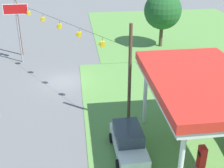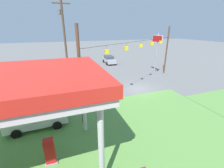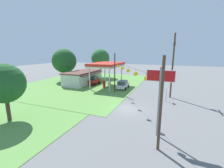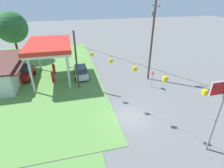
# 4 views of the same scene
# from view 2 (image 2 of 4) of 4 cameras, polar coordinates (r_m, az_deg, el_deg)

# --- Properties ---
(ground_plane) EXTENTS (160.00, 160.00, 0.00)m
(ground_plane) POSITION_cam_2_polar(r_m,az_deg,el_deg) (20.11, 9.80, -1.82)
(ground_plane) COLOR slate
(fuel_pump_near) EXTENTS (0.71, 0.56, 1.70)m
(fuel_pump_near) POSITION_cam_2_polar(r_m,az_deg,el_deg) (10.16, -22.57, -22.83)
(fuel_pump_near) COLOR gray
(fuel_pump_near) RESTS_ON ground
(car_at_pumps_front) EXTENTS (4.59, 2.20, 1.84)m
(car_at_pumps_front) POSITION_cam_2_polar(r_m,az_deg,el_deg) (13.59, -26.20, -10.87)
(car_at_pumps_front) COLOR white
(car_at_pumps_front) RESTS_ON ground
(car_on_crossroad) EXTENTS (2.28, 4.99, 1.70)m
(car_on_crossroad) POSITION_cam_2_polar(r_m,az_deg,el_deg) (34.23, -1.13, 9.32)
(car_on_crossroad) COLOR #9E9EA3
(car_on_crossroad) RESTS_ON ground
(stop_sign_roadside) EXTENTS (0.80, 0.08, 2.50)m
(stop_sign_roadside) POSITION_cam_2_polar(r_m,az_deg,el_deg) (22.21, -9.48, 5.30)
(stop_sign_roadside) COLOR #99999E
(stop_sign_roadside) RESTS_ON ground
(stop_sign_overhead) EXTENTS (0.22, 2.57, 6.80)m
(stop_sign_overhead) POSITION_cam_2_polar(r_m,az_deg,el_deg) (25.84, 16.71, 13.92)
(stop_sign_overhead) COLOR gray
(stop_sign_overhead) RESTS_ON ground
(utility_pole_main) EXTENTS (2.20, 0.44, 11.23)m
(utility_pole_main) POSITION_cam_2_polar(r_m,az_deg,el_deg) (21.83, -17.64, 16.20)
(utility_pole_main) COLOR #4C3828
(utility_pole_main) RESTS_ON ground
(signal_span_gantry) EXTENTS (16.26, 10.24, 7.86)m
(signal_span_gantry) POSITION_cam_2_polar(r_m,az_deg,el_deg) (18.92, 10.58, 10.54)
(signal_span_gantry) COLOR #4C3828
(signal_span_gantry) RESTS_ON ground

